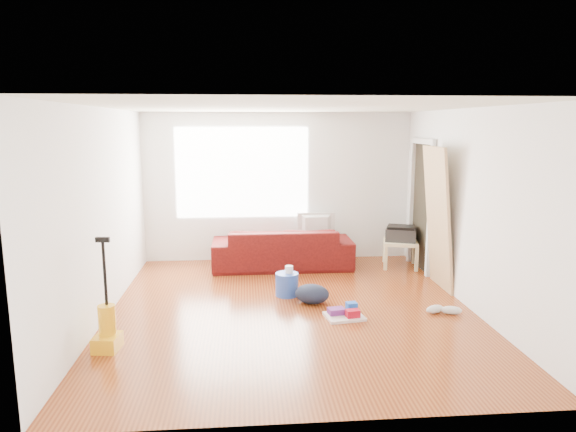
{
  "coord_description": "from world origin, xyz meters",
  "views": [
    {
      "loc": [
        -0.56,
        -6.13,
        2.3
      ],
      "look_at": [
        0.01,
        0.6,
        1.09
      ],
      "focal_mm": 32.0,
      "sensor_mm": 36.0,
      "label": 1
    }
  ],
  "objects": [
    {
      "name": "cleaning_tray",
      "position": [
        0.62,
        -0.33,
        0.05
      ],
      "size": [
        0.49,
        0.42,
        0.16
      ],
      "rotation": [
        0.0,
        0.0,
        0.16
      ],
      "color": "silver",
      "rests_on": "ground"
    },
    {
      "name": "room",
      "position": [
        0.07,
        0.15,
        1.25
      ],
      "size": [
        4.51,
        5.01,
        2.51
      ],
      "color": "maroon",
      "rests_on": "ground"
    },
    {
      "name": "tv",
      "position": [
        0.63,
        2.22,
        0.65
      ],
      "size": [
        0.64,
        0.08,
        0.37
      ],
      "primitive_type": "imported",
      "rotation": [
        0.0,
        0.0,
        3.14
      ],
      "color": "black",
      "rests_on": "tv_stand"
    },
    {
      "name": "side_table",
      "position": [
        1.95,
        1.81,
        0.36
      ],
      "size": [
        0.64,
        0.64,
        0.43
      ],
      "rotation": [
        0.0,
        0.0,
        -0.24
      ],
      "color": "beige",
      "rests_on": "ground"
    },
    {
      "name": "sofa",
      "position": [
        0.03,
        1.95,
        0.0
      ],
      "size": [
        2.25,
        0.88,
        0.66
      ],
      "primitive_type": "imported",
      "rotation": [
        0.0,
        0.0,
        3.14
      ],
      "color": "#330808",
      "rests_on": "ground"
    },
    {
      "name": "toilet_paper",
      "position": [
        0.02,
        0.55,
        0.21
      ],
      "size": [
        0.11,
        0.11,
        0.1
      ],
      "primitive_type": "cylinder",
      "color": "silver",
      "rests_on": "bucket"
    },
    {
      "name": "backpack",
      "position": [
        0.29,
        0.21,
        0.0
      ],
      "size": [
        0.55,
        0.5,
        0.25
      ],
      "primitive_type": "ellipsoid",
      "rotation": [
        0.0,
        0.0,
        -0.38
      ],
      "color": "black",
      "rests_on": "ground"
    },
    {
      "name": "tv_stand",
      "position": [
        0.63,
        2.22,
        0.24
      ],
      "size": [
        0.75,
        0.54,
        0.47
      ],
      "rotation": [
        0.0,
        0.0,
        0.25
      ],
      "color": "black",
      "rests_on": "ground"
    },
    {
      "name": "door_panel",
      "position": [
        2.13,
        0.73,
        0.0
      ],
      "size": [
        0.25,
        0.8,
        2.0
      ],
      "primitive_type": "cube",
      "rotation": [
        0.0,
        -0.1,
        0.0
      ],
      "color": "tan",
      "rests_on": "ground"
    },
    {
      "name": "printer",
      "position": [
        1.95,
        1.81,
        0.55
      ],
      "size": [
        0.57,
        0.5,
        0.25
      ],
      "rotation": [
        0.0,
        0.0,
        -0.35
      ],
      "color": "black",
      "rests_on": "side_table"
    },
    {
      "name": "sneakers",
      "position": [
        1.85,
        -0.31,
        0.05
      ],
      "size": [
        0.46,
        0.24,
        0.1
      ],
      "rotation": [
        0.0,
        0.0,
        -0.09
      ],
      "color": "silver",
      "rests_on": "ground"
    },
    {
      "name": "vacuum",
      "position": [
        -2.0,
        -0.99,
        0.22
      ],
      "size": [
        0.28,
        0.31,
        1.18
      ],
      "rotation": [
        0.0,
        0.0,
        -0.12
      ],
      "color": "orange",
      "rests_on": "ground"
    },
    {
      "name": "bucket",
      "position": [
        -0.01,
        0.54,
        0.0
      ],
      "size": [
        0.37,
        0.37,
        0.31
      ],
      "primitive_type": "cylinder",
      "rotation": [
        0.0,
        0.0,
        -0.23
      ],
      "color": "blue",
      "rests_on": "ground"
    }
  ]
}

